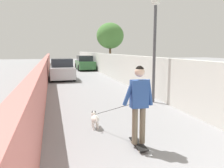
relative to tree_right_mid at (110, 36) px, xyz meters
name	(u,v)px	position (x,y,z in m)	size (l,w,h in m)	color
ground_plane	(83,81)	(-5.00, 3.20, -3.43)	(80.00, 80.00, 0.00)	gray
wall_left	(44,74)	(-7.00, 5.73, -2.65)	(48.00, 0.30, 1.57)	#CC726B
fence_right	(127,70)	(-7.00, 0.67, -2.51)	(48.00, 0.30, 1.85)	silver
tree_right_mid	(110,36)	(0.00, 0.00, 0.00)	(2.50, 2.50, 4.62)	brown
lamp_post	(155,31)	(-12.04, 1.22, -0.50)	(0.36, 0.36, 4.28)	#4C4C51
skateboard	(138,144)	(-16.05, 3.45, -3.36)	(0.81, 0.22, 0.08)	black
person_skateboarder	(139,99)	(-16.05, 3.45, -2.31)	(0.23, 0.71, 1.76)	#726651
dog	(95,118)	(-14.56, 4.16, -3.15)	(1.79, 0.84, 1.06)	white
car_near	(62,70)	(-3.46, 4.58, -2.72)	(3.85, 1.80, 1.54)	silver
car_far	(85,63)	(4.12, 1.82, -2.71)	(4.35, 1.80, 1.54)	#336B38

